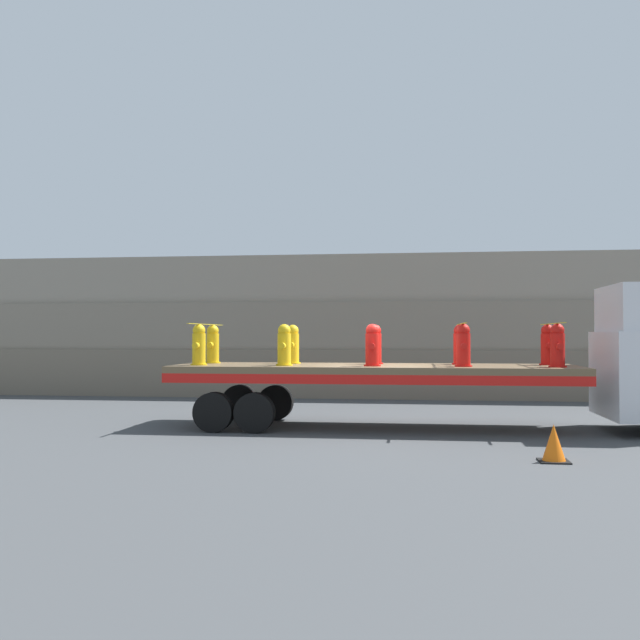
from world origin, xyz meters
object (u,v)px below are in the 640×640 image
Objects in this scene: fire_hydrant_yellow_far_1 at (293,345)px; fire_hydrant_yellow_near_0 at (199,345)px; fire_hydrant_red_far_2 at (375,345)px; fire_hydrant_red_far_4 at (548,345)px; fire_hydrant_red_near_3 at (463,346)px; fire_hydrant_red_near_4 at (557,346)px; fire_hydrant_red_near_2 at (372,346)px; flatbed_trailer at (349,377)px; fire_hydrant_yellow_far_0 at (213,345)px; traffic_cone at (554,444)px; fire_hydrant_yellow_near_1 at (284,345)px; fire_hydrant_red_far_3 at (460,345)px.

fire_hydrant_yellow_near_0 is at bearing -150.27° from fire_hydrant_yellow_far_1.
fire_hydrant_yellow_near_0 is 4.00m from fire_hydrant_red_far_2.
fire_hydrant_yellow_near_0 and fire_hydrant_red_far_4 have the same top height.
fire_hydrant_red_near_3 and fire_hydrant_red_near_4 have the same top height.
fire_hydrant_red_near_2 is at bearing -90.00° from fire_hydrant_red_far_2.
fire_hydrant_yellow_near_0 is at bearing -171.88° from fire_hydrant_red_far_4.
fire_hydrant_red_near_2 is at bearing -44.29° from flatbed_trailer.
fire_hydrant_yellow_far_0 is at bearing 180.00° from fire_hydrant_yellow_far_1.
fire_hydrant_red_far_2 is at bearing 44.29° from flatbed_trailer.
fire_hydrant_red_far_4 is 4.73m from traffic_cone.
flatbed_trailer is 9.79× the size of fire_hydrant_red_near_2.
fire_hydrant_yellow_near_1 is at bearing 180.00° from fire_hydrant_red_near_2.
flatbed_trailer is 9.79× the size of fire_hydrant_red_near_4.
fire_hydrant_red_near_2 and fire_hydrant_red_near_4 have the same top height.
fire_hydrant_yellow_near_0 and fire_hydrant_red_near_4 have the same top height.
fire_hydrant_red_near_2 and fire_hydrant_red_far_2 have the same top height.
fire_hydrant_yellow_near_1 is 1.00× the size of fire_hydrant_red_far_4.
fire_hydrant_red_near_3 is at bearing -10.78° from fire_hydrant_yellow_far_0.
fire_hydrant_red_near_4 is (1.92, -1.10, 0.00)m from fire_hydrant_red_far_3.
fire_hydrant_red_far_2 is at bearing 125.35° from traffic_cone.
fire_hydrant_red_near_4 is at bearing -15.93° from fire_hydrant_red_far_2.
fire_hydrant_red_near_3 and fire_hydrant_red_far_3 have the same top height.
fire_hydrant_red_near_3 is at bearing 0.00° from fire_hydrant_red_near_2.
fire_hydrant_red_far_3 is (2.49, 0.55, 0.70)m from flatbed_trailer.
fire_hydrant_yellow_near_1 is 1.00× the size of fire_hydrant_red_far_3.
fire_hydrant_yellow_near_0 is 3.85m from fire_hydrant_red_near_2.
fire_hydrant_red_far_2 is at bearing 15.93° from fire_hydrant_yellow_near_0.
traffic_cone is at bearing -99.15° from fire_hydrant_red_far_4.
flatbed_trailer is 9.79× the size of fire_hydrant_red_far_4.
fire_hydrant_red_near_2 is at bearing 180.00° from fire_hydrant_red_near_4.
fire_hydrant_red_far_4 is at bearing 0.00° from fire_hydrant_yellow_far_1.
fire_hydrant_yellow_far_1 is at bearing 169.22° from fire_hydrant_red_near_4.
fire_hydrant_red_far_3 and fire_hydrant_red_far_4 have the same top height.
fire_hydrant_red_far_3 is at bearing 15.93° from fire_hydrant_yellow_near_1.
fire_hydrant_red_near_3 is 1.92m from fire_hydrant_red_near_4.
flatbed_trailer is 9.79× the size of fire_hydrant_red_far_3.
fire_hydrant_red_far_3 is (5.77, 0.00, 0.00)m from fire_hydrant_yellow_far_0.
fire_hydrant_yellow_far_1 is 2.21m from fire_hydrant_red_near_2.
fire_hydrant_yellow_far_0 is at bearing 150.27° from fire_hydrant_yellow_near_1.
fire_hydrant_yellow_far_0 is 7.77m from fire_hydrant_red_near_4.
fire_hydrant_red_near_2 is 3.85m from fire_hydrant_red_near_4.
fire_hydrant_yellow_near_1 is at bearing 180.00° from fire_hydrant_red_near_4.
fire_hydrant_red_far_2 is 4.00m from fire_hydrant_red_near_4.
fire_hydrant_red_near_2 is (1.92, 0.00, 0.00)m from fire_hydrant_yellow_near_1.
fire_hydrant_red_far_3 is (1.92, 1.10, 0.00)m from fire_hydrant_red_near_2.
fire_hydrant_yellow_far_0 is 1.00× the size of fire_hydrant_red_near_4.
fire_hydrant_yellow_near_1 is 1.00× the size of fire_hydrant_red_near_3.
flatbed_trailer is at bearing -172.90° from fire_hydrant_red_far_4.
traffic_cone is at bearing -32.33° from fire_hydrant_yellow_far_0.
fire_hydrant_red_near_2 is at bearing -164.07° from fire_hydrant_red_far_4.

